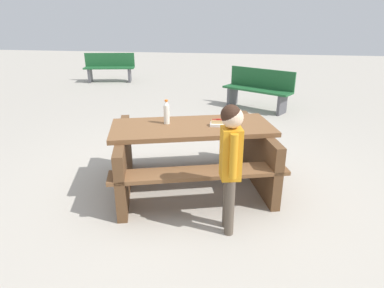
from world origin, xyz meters
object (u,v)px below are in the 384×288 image
Objects in this scene: park_bench_near at (258,88)px; park_bench_mid at (110,67)px; soda_bottle at (167,113)px; hotdog_tray at (218,123)px; child_in_coat at (231,154)px; picnic_table at (192,150)px.

park_bench_mid is (-4.39, 2.55, 0.00)m from park_bench_near.
soda_bottle is 1.51× the size of hotdog_tray.
park_bench_mid is at bearing 119.59° from child_in_coat.
park_bench_near is at bearing -30.17° from park_bench_mid.
hotdog_tray is at bearing 5.68° from picnic_table.
picnic_table is 1.37× the size of park_bench_mid.
park_bench_near is at bearing 81.13° from hotdog_tray.
park_bench_near is at bearing 72.43° from soda_bottle.
picnic_table is 7.16m from park_bench_mid.
child_in_coat is at bearing -60.47° from picnic_table.
park_bench_near is 5.08m from park_bench_mid.
soda_bottle is at bearing -62.41° from park_bench_mid.
picnic_table is 11.63× the size of hotdog_tray.
hotdog_tray is 7.29m from park_bench_mid.
child_in_coat is (0.76, -0.85, -0.10)m from soda_bottle.
soda_bottle is 7.01m from park_bench_mid.
child_in_coat is 0.79× the size of park_bench_mid.
soda_bottle is at bearing 175.72° from picnic_table.
soda_bottle is 0.18× the size of park_bench_near.
park_bench_near reaches higher than picnic_table.
hotdog_tray is 3.70m from park_bench_near.
park_bench_near is 0.97× the size of park_bench_mid.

